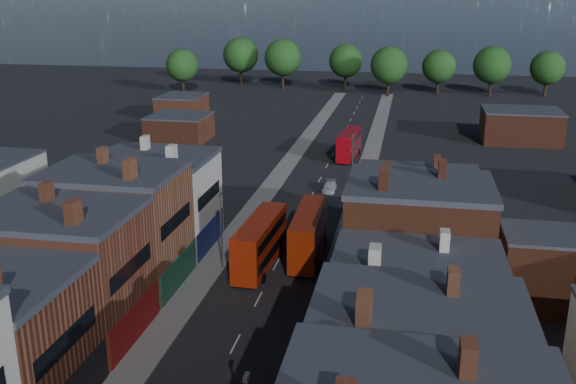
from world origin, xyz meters
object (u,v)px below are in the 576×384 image
at_px(car_3, 329,187).
at_px(bus_2, 349,144).
at_px(bus_0, 260,242).
at_px(bus_1, 309,233).
at_px(car_2, 242,258).

bearing_deg(car_3, bus_2, 87.26).
height_order(bus_0, car_3, bus_0).
distance_m(bus_0, bus_2, 46.87).
distance_m(bus_1, bus_2, 43.22).
relative_size(bus_1, car_3, 2.73).
bearing_deg(bus_0, bus_2, 87.22).
xyz_separation_m(car_2, car_3, (5.69, 27.03, -0.01)).
height_order(bus_0, bus_1, bus_1).
distance_m(bus_2, car_3, 19.43).
relative_size(bus_2, car_3, 2.48).
xyz_separation_m(bus_0, bus_1, (4.46, 3.44, 0.00)).
xyz_separation_m(bus_0, car_3, (3.64, 27.33, -2.12)).
distance_m(bus_0, bus_1, 5.64).
bearing_deg(bus_0, car_2, 174.14).
relative_size(bus_1, car_2, 2.60).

